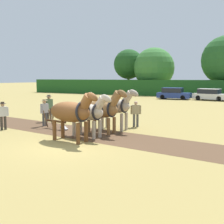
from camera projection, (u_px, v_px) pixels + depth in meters
The scene contains 16 objects.
ground_plane at pixel (68, 146), 12.19m from camera, with size 240.00×240.00×0.00m, color #998447.
plowed_furrow_strip at pixel (29, 125), 17.55m from camera, with size 35.09×2.89×0.01m, color brown.
hedgerow at pixel (208, 89), 41.42m from camera, with size 66.27×1.68×2.58m, color #1E511E.
tree_far_left at pixel (129, 64), 51.26m from camera, with size 5.42×5.42×8.08m.
tree_left at pixel (154, 68), 48.91m from camera, with size 7.06×7.06×8.13m.
draft_horse_lead_left at pixel (71, 112), 12.86m from camera, with size 2.93×1.24×2.38m.
draft_horse_lead_right at pixel (88, 112), 13.85m from camera, with size 2.64×1.09×2.23m.
draft_horse_trail_left at pixel (103, 109), 14.82m from camera, with size 2.78×1.17×2.41m.
draft_horse_trail_right at pixel (116, 106), 15.79m from camera, with size 2.75×1.08×2.38m.
plow at pixel (58, 124), 16.03m from camera, with size 1.73×0.52×1.13m.
farmer_at_plow at pixel (45, 110), 17.05m from camera, with size 0.41×0.64×1.64m.
farmer_beside_team at pixel (136, 112), 16.68m from camera, with size 0.58×0.38×1.55m.
farmer_onlooker_left at pixel (3, 114), 15.74m from camera, with size 0.40×0.58×1.59m.
farmer_onlooker_right at pixel (49, 106), 18.92m from camera, with size 0.45×0.69×1.79m.
parked_car_far_left at pixel (174, 94), 38.37m from camera, with size 4.48×1.87×1.57m.
parked_car_left at pixel (210, 95), 36.38m from camera, with size 4.64×2.60×1.51m.
Camera 1 is at (7.38, -9.55, 2.94)m, focal length 45.00 mm.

